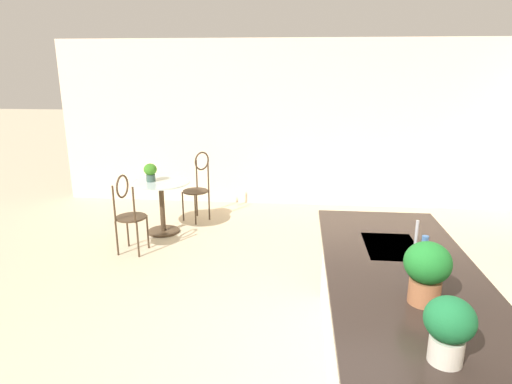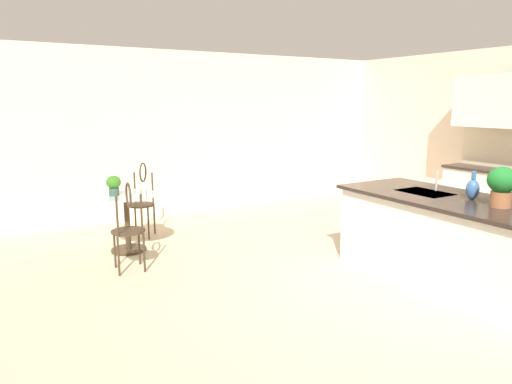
{
  "view_description": "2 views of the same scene",
  "coord_description": "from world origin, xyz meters",
  "views": [
    {
      "loc": [
        3.02,
        0.1,
        2.28
      ],
      "look_at": [
        -1.55,
        -0.34,
        0.96
      ],
      "focal_mm": 30.9,
      "sensor_mm": 36.0,
      "label": 1
    },
    {
      "loc": [
        3.1,
        -3.28,
        1.91
      ],
      "look_at": [
        -1.57,
        -0.52,
        0.84
      ],
      "focal_mm": 32.66,
      "sensor_mm": 36.0,
      "label": 2
    }
  ],
  "objects": [
    {
      "name": "ground_plane",
      "position": [
        0.0,
        0.0,
        0.0
      ],
      "size": [
        40.0,
        40.0,
        0.0
      ],
      "primitive_type": "plane",
      "color": "beige"
    },
    {
      "name": "wall_left_window",
      "position": [
        -4.26,
        0.0,
        1.35
      ],
      "size": [
        0.12,
        7.8,
        2.7
      ],
      "primitive_type": "cube",
      "color": "beige",
      "rests_on": "ground"
    },
    {
      "name": "kitchen_island",
      "position": [
        0.3,
        0.85,
        0.46
      ],
      "size": [
        2.8,
        1.06,
        0.92
      ],
      "color": "white",
      "rests_on": "ground"
    },
    {
      "name": "bistro_table",
      "position": [
        -2.68,
        -1.77,
        0.45
      ],
      "size": [
        0.8,
        0.8,
        0.74
      ],
      "color": "#3D2D1E",
      "rests_on": "ground"
    },
    {
      "name": "chair_near_window",
      "position": [
        -1.93,
        -1.95,
        0.57
      ],
      "size": [
        0.5,
        0.42,
        1.04
      ],
      "color": "#3D2D1E",
      "rests_on": "ground"
    },
    {
      "name": "chair_by_island",
      "position": [
        -3.28,
        -1.38,
        0.57
      ],
      "size": [
        0.53,
        0.53,
        1.04
      ],
      "color": "#3D2D1E",
      "rests_on": "ground"
    },
    {
      "name": "sink_faucet",
      "position": [
        -0.25,
        1.03,
        1.03
      ],
      "size": [
        0.02,
        0.02,
        0.22
      ],
      "primitive_type": "cylinder",
      "color": "#B2B5BA",
      "rests_on": "kitchen_island"
    },
    {
      "name": "potted_plant_on_table",
      "position": [
        -2.69,
        -1.91,
        0.88
      ],
      "size": [
        0.18,
        0.18,
        0.25
      ],
      "color": "#385147",
      "rests_on": "bistro_table"
    },
    {
      "name": "potted_plant_counter_near",
      "position": [
        0.6,
        0.87,
        1.14
      ],
      "size": [
        0.27,
        0.27,
        0.38
      ],
      "color": "#9E603D",
      "rests_on": "kitchen_island"
    },
    {
      "name": "vase_on_counter",
      "position": [
        0.25,
        0.95,
        1.03
      ],
      "size": [
        0.13,
        0.13,
        0.29
      ],
      "color": "#386099",
      "rests_on": "kitchen_island"
    }
  ]
}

